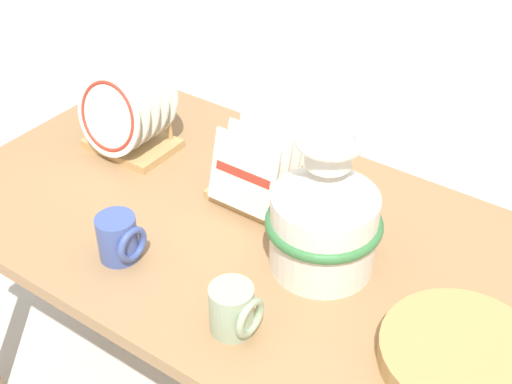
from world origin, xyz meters
name	(u,v)px	position (x,y,z in m)	size (l,w,h in m)	color
display_table	(256,257)	(0.00, 0.00, 0.65)	(1.52, 0.82, 0.73)	#9E754C
ceramic_vase	(325,213)	(0.18, -0.01, 0.87)	(0.25, 0.25, 0.32)	white
dish_rack_round_plates	(127,118)	(-0.47, 0.09, 0.83)	(0.23, 0.20, 0.23)	tan
dish_rack_square_plates	(261,177)	(-0.06, 0.11, 0.80)	(0.23, 0.19, 0.20)	tan
wicker_charger_stack	(461,355)	(0.53, -0.10, 0.76)	(0.30, 0.30, 0.04)	tan
mug_cobalt_glaze	(119,238)	(-0.19, -0.24, 0.79)	(0.09, 0.09, 0.10)	#42569E
mug_sage_glaze	(234,310)	(0.14, -0.27, 0.79)	(0.09, 0.09, 0.10)	#9EB28E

